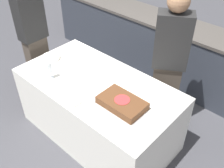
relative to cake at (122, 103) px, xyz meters
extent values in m
plane|color=#424247|center=(-0.43, 0.09, -0.81)|extent=(14.00, 14.00, 0.00)
cube|color=#333842|center=(-0.43, 1.64, -0.37)|extent=(4.40, 0.55, 0.88)
cube|color=#4C4742|center=(-0.43, 1.64, 0.09)|extent=(4.40, 0.58, 0.04)
cube|color=white|center=(-0.43, 0.09, -0.43)|extent=(1.79, 0.95, 0.77)
cube|color=#B7B2AD|center=(0.00, 0.00, -0.04)|extent=(0.48, 0.32, 0.00)
cube|color=#56331C|center=(0.00, 0.00, 0.00)|extent=(0.44, 0.28, 0.07)
cylinder|color=red|center=(0.00, 0.00, 0.04)|extent=(0.15, 0.15, 0.00)
cylinder|color=white|center=(-1.17, 0.06, -0.02)|extent=(0.21, 0.21, 0.04)
cylinder|color=white|center=(-0.86, -0.18, -0.04)|extent=(0.06, 0.06, 0.00)
cylinder|color=white|center=(-0.86, -0.18, 0.01)|extent=(0.01, 0.01, 0.08)
cylinder|color=white|center=(-0.86, -0.18, 0.10)|extent=(0.06, 0.06, 0.11)
cylinder|color=white|center=(-0.04, 0.28, -0.04)|extent=(0.21, 0.21, 0.00)
cube|color=white|center=(-0.37, -0.27, -0.03)|extent=(0.12, 0.10, 0.02)
cube|color=#4C4238|center=(0.00, 0.79, -0.39)|extent=(0.35, 0.30, 0.85)
cube|color=black|center=(0.00, 0.79, 0.34)|extent=(0.42, 0.36, 0.61)
sphere|color=#936B4C|center=(0.00, 0.79, 0.76)|extent=(0.22, 0.22, 0.22)
cube|color=#4C4238|center=(-1.54, 0.09, -0.36)|extent=(0.16, 0.28, 0.90)
cube|color=black|center=(-1.54, 0.09, 0.36)|extent=(0.20, 0.32, 0.55)
camera|label=1|loc=(1.16, -1.41, 1.67)|focal=42.00mm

